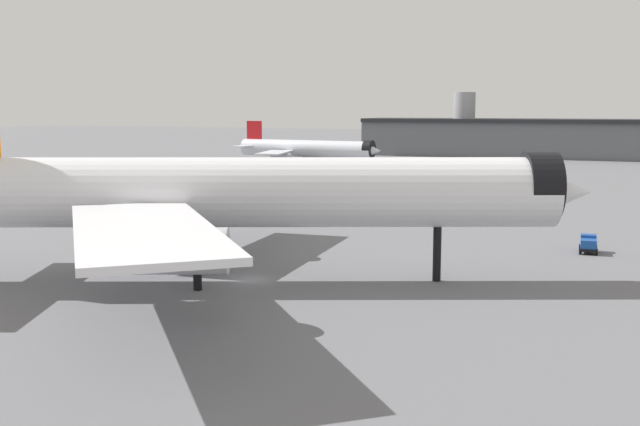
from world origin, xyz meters
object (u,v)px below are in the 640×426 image
airliner_near_gate (229,194)px  traffic_cone_near_nose (216,218)px  baggage_tug_wing (588,244)px  airliner_far_taxiway (305,149)px

airliner_near_gate → traffic_cone_near_nose: 37.73m
airliner_near_gate → baggage_tug_wing: bearing=19.7°
airliner_near_gate → baggage_tug_wing: (28.20, 27.45, -6.95)m
traffic_cone_near_nose → airliner_near_gate: bearing=-56.1°
baggage_tug_wing → traffic_cone_near_nose: (-48.80, 3.25, -0.58)m
airliner_far_taxiway → baggage_tug_wing: bearing=-44.8°
airliner_near_gate → airliner_far_taxiway: bearing=87.5°
airliner_near_gate → traffic_cone_near_nose: airliner_near_gate is taller
airliner_far_taxiway → traffic_cone_near_nose: bearing=-68.9°
traffic_cone_near_nose → airliner_far_taxiway: bearing=107.0°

